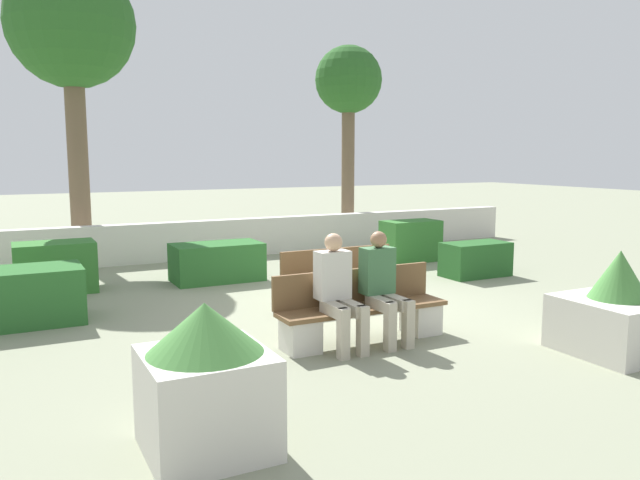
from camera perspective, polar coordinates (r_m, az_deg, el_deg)
The scene contains 14 objects.
ground_plane at distance 9.08m, azimuth 2.70°, elevation -5.93°, with size 60.00×60.00×0.00m, color gray.
perimeter_wall at distance 13.44m, azimuth -7.73°, elevation 0.22°, with size 14.28×0.30×0.79m.
bench_front at distance 7.31m, azimuth 3.83°, elevation -6.74°, with size 2.08×0.48×0.82m.
bench_left_side at distance 8.91m, azimuth 2.15°, elevation -4.15°, with size 1.78×0.48×0.82m.
person_seated_man at distance 7.21m, azimuth 5.78°, elevation -3.93°, with size 0.38×0.64×1.28m.
person_seated_woman at distance 6.91m, azimuth 1.64°, elevation -4.34°, with size 0.38×0.64×1.29m.
hedge_block_near_left at distance 12.81m, azimuth 8.29°, elevation -0.08°, with size 1.16×0.63×0.83m.
hedge_block_near_right at distance 10.64m, azimuth -23.05°, elevation -2.32°, with size 1.20×0.72×0.80m.
hedge_block_mid_right at distance 10.86m, azimuth -9.40°, elevation -2.00°, with size 1.51×0.82×0.65m.
hedge_block_far_left at distance 11.46m, azimuth 14.03°, elevation -1.73°, with size 1.19×0.63×0.61m.
planter_corner_left at distance 7.59m, azimuth 25.51°, elevation -6.09°, with size 1.08×1.08×1.13m.
planter_corner_right at distance 4.69m, azimuth -10.37°, elevation -12.41°, with size 0.89×0.89×1.11m.
tree_leftmost at distance 13.77m, azimuth -21.79°, elevation 17.40°, with size 2.47×2.47×5.92m.
tree_center_left at distance 15.43m, azimuth 2.62°, elevation 13.82°, with size 1.61×1.61×4.75m.
Camera 1 is at (-4.38, -7.66, 2.16)m, focal length 35.00 mm.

